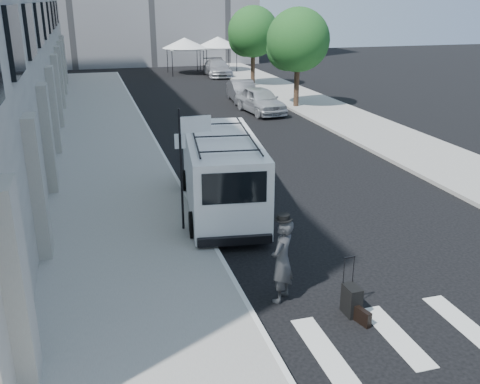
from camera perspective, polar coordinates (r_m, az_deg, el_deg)
ground at (r=13.61m, az=7.44°, el=-8.44°), size 120.00×120.00×0.00m
sidewalk_left at (r=27.67m, az=-14.27°, el=6.01°), size 4.50×48.00×0.15m
sidewalk_right at (r=34.52m, az=8.15°, el=9.09°), size 4.00×56.00×0.15m
sign_pole at (r=14.85m, az=-5.50°, el=5.10°), size 1.03×0.07×3.50m
tree_near at (r=33.57m, az=5.94°, el=15.60°), size 3.80×3.83×6.03m
tree_far at (r=42.04m, az=1.21°, el=16.53°), size 3.80×3.83×6.03m
tent_left at (r=49.88m, az=-5.93°, el=15.51°), size 4.00×4.00×3.20m
tent_right at (r=51.04m, az=-2.37°, el=15.69°), size 4.00×4.00×3.20m
businessman at (r=11.92m, az=4.50°, el=-7.31°), size 0.84×0.84×1.97m
briefcase at (r=11.74m, az=12.90°, el=-12.82°), size 0.23×0.46×0.34m
suitcase at (r=11.93m, az=11.81°, el=-11.22°), size 0.31×0.47×1.27m
cargo_van at (r=16.93m, az=-2.03°, el=2.11°), size 2.94×6.70×2.43m
parked_car_a at (r=32.22m, az=2.19°, el=9.75°), size 2.27×4.65×1.53m
parked_car_b at (r=35.79m, az=0.27°, el=10.67°), size 1.85×4.35×1.39m
parked_car_c at (r=48.34m, az=-2.42°, el=13.08°), size 2.30×5.06×1.44m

